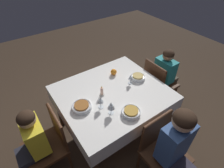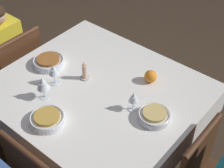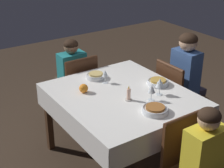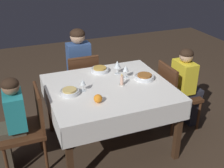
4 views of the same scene
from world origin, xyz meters
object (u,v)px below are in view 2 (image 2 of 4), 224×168
bowl_west (154,115)px  candle_centerpiece (85,73)px  dining_table (98,98)px  person_child_yellow (1,54)px  wine_glass_east (54,71)px  orange_fruit (151,76)px  bowl_north (47,119)px  bowl_east (49,61)px  chair_east (15,70)px  wine_glass_north (43,84)px  wine_glass_west (134,97)px

bowl_west → candle_centerpiece: (0.56, -0.01, 0.02)m
dining_table → bowl_west: bowl_west is taller
person_child_yellow → wine_glass_east: (-0.78, 0.10, 0.29)m
bowl_west → orange_fruit: (0.21, -0.26, 0.01)m
bowl_north → wine_glass_east: wine_glass_east is taller
dining_table → orange_fruit: (-0.22, -0.28, 0.12)m
bowl_east → wine_glass_east: size_ratio=1.48×
dining_table → chair_east: size_ratio=1.51×
person_child_yellow → dining_table: bearing=92.2°
orange_fruit → bowl_north: bearing=69.5°
wine_glass_north → wine_glass_west: (-0.49, -0.27, -0.02)m
wine_glass_east → candle_centerpiece: size_ratio=1.11×
wine_glass_east → bowl_east: bearing=-30.7°
wine_glass_north → bowl_west: size_ratio=0.82×
chair_east → candle_centerpiece: (-0.73, -0.07, 0.32)m
person_child_yellow → wine_glass_east: person_child_yellow is taller
wine_glass_west → orange_fruit: size_ratio=1.63×
bowl_north → wine_glass_east: (0.21, -0.27, 0.08)m
chair_east → wine_glass_west: 1.21m
bowl_north → chair_east: bearing=-23.5°
chair_east → bowl_west: (-1.30, -0.06, 0.30)m
wine_glass_north → bowl_west: bearing=-155.7°
wine_glass_east → orange_fruit: bearing=-138.5°
bowl_north → orange_fruit: 0.73m
bowl_east → candle_centerpiece: 0.30m
wine_glass_north → bowl_west: (-0.63, -0.29, -0.09)m
dining_table → bowl_north: bearing=84.8°
wine_glass_west → bowl_north: bearing=51.6°
chair_east → bowl_north: bearing=66.5°
bowl_east → orange_fruit: orange_fruit is taller
bowl_north → dining_table: bearing=-95.2°
chair_east → wine_glass_west: size_ratio=6.31×
person_child_yellow → wine_glass_north: person_child_yellow is taller
chair_east → wine_glass_east: (-0.62, 0.10, 0.38)m
bowl_east → candle_centerpiece: size_ratio=1.64×
wine_glass_west → chair_east: bearing=2.2°
candle_centerpiece → orange_fruit: 0.44m
wine_glass_north → dining_table: bearing=-127.1°
candle_centerpiece → orange_fruit: bearing=-144.3°
dining_table → bowl_north: bowl_north is taller
wine_glass_east → candle_centerpiece: (-0.12, -0.16, -0.06)m
person_child_yellow → wine_glass_east: bearing=83.0°
wine_glass_west → candle_centerpiece: 0.42m
dining_table → bowl_west: (-0.43, -0.02, 0.11)m
dining_table → candle_centerpiece: (0.14, -0.03, 0.13)m
person_child_yellow → chair_east: bearing=90.0°
wine_glass_west → person_child_yellow: bearing=1.9°
person_child_yellow → orange_fruit: 1.31m
dining_table → bowl_west: bearing=-177.8°
dining_table → bowl_north: (0.04, 0.40, 0.11)m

